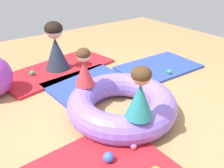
# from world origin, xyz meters

# --- Properties ---
(ground_plane) EXTENTS (8.00, 8.00, 0.00)m
(ground_plane) POSITION_xyz_m (0.00, 0.00, 0.00)
(ground_plane) COLOR tan
(gym_mat_far_right) EXTENTS (1.39, 0.91, 0.04)m
(gym_mat_far_right) POSITION_xyz_m (1.39, 0.80, 0.02)
(gym_mat_far_right) COLOR #2D47B7
(gym_mat_far_right) RESTS_ON ground
(gym_mat_near_left) EXTENTS (1.24, 1.02, 0.04)m
(gym_mat_near_left) POSITION_xyz_m (0.09, 0.97, 0.02)
(gym_mat_near_left) COLOR #2D47B7
(gym_mat_near_left) RESTS_ON ground
(gym_mat_far_left) EXTENTS (2.01, 1.20, 0.04)m
(gym_mat_far_left) POSITION_xyz_m (-0.06, 1.75, 0.02)
(gym_mat_far_left) COLOR red
(gym_mat_far_left) RESTS_ON ground
(inflatable_cushion) EXTENTS (1.30, 1.30, 0.32)m
(inflatable_cushion) POSITION_xyz_m (0.00, 0.09, 0.16)
(inflatable_cushion) COLOR #8466E0
(inflatable_cushion) RESTS_ON ground
(child_in_red) EXTENTS (0.34, 0.34, 0.47)m
(child_in_red) POSITION_xyz_m (-0.24, 0.51, 0.55)
(child_in_red) COLOR red
(child_in_red) RESTS_ON inflatable_cushion
(child_in_teal) EXTENTS (0.38, 0.38, 0.53)m
(child_in_teal) POSITION_xyz_m (-0.16, -0.37, 0.58)
(child_in_teal) COLOR teal
(child_in_teal) RESTS_ON inflatable_cushion
(adult_seated) EXTENTS (0.58, 0.58, 0.80)m
(adult_seated) POSITION_xyz_m (-0.06, 1.75, 0.43)
(adult_seated) COLOR #232D3D
(adult_seated) RESTS_ON gym_mat_far_left
(play_ball_green) EXTENTS (0.08, 0.08, 0.08)m
(play_ball_green) POSITION_xyz_m (-0.50, 1.75, 0.08)
(play_ball_green) COLOR green
(play_ball_green) RESTS_ON gym_mat_far_left
(play_ball_teal) EXTENTS (0.08, 0.08, 0.08)m
(play_ball_teal) POSITION_xyz_m (0.57, 1.91, 0.08)
(play_ball_teal) COLOR teal
(play_ball_teal) RESTS_ON gym_mat_far_left
(play_ball_orange) EXTENTS (0.07, 0.07, 0.07)m
(play_ball_orange) POSITION_xyz_m (0.55, 0.81, 0.08)
(play_ball_orange) COLOR orange
(play_ball_orange) RESTS_ON gym_mat_near_left
(play_ball_red) EXTENTS (0.08, 0.08, 0.08)m
(play_ball_red) POSITION_xyz_m (-0.50, -0.17, 0.08)
(play_ball_red) COLOR red
(play_ball_red) RESTS_ON gym_mat_front
(play_ball_blue) EXTENTS (0.10, 0.10, 0.10)m
(play_ball_blue) POSITION_xyz_m (-0.58, -0.46, 0.09)
(play_ball_blue) COLOR blue
(play_ball_blue) RESTS_ON gym_mat_front
(play_ball_pink) EXTENTS (0.06, 0.06, 0.06)m
(play_ball_pink) POSITION_xyz_m (-0.29, -0.47, 0.07)
(play_ball_pink) COLOR pink
(play_ball_pink) RESTS_ON gym_mat_front
(play_ball_green_second) EXTENTS (0.07, 0.07, 0.07)m
(play_ball_green_second) POSITION_xyz_m (1.30, 0.48, 0.08)
(play_ball_green_second) COLOR green
(play_ball_green_second) RESTS_ON gym_mat_far_right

